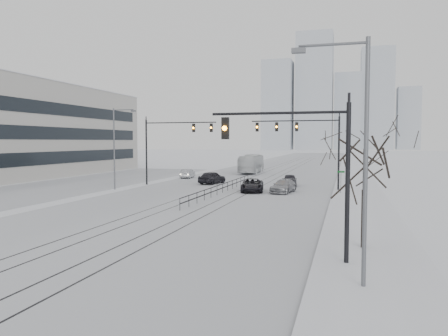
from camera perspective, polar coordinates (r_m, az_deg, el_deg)
ground at (r=18.85m, az=-26.93°, el=-13.40°), size 500.00×500.00×0.00m
road at (r=74.42m, az=6.18°, el=-0.63°), size 22.00×260.00×0.02m
sidewalk_east at (r=73.39m, az=16.63°, el=-0.76°), size 5.00×260.00×0.16m
curb at (r=73.39m, az=14.72°, el=-0.74°), size 0.10×260.00×0.12m
parking_strip at (r=58.29m, az=-18.03°, el=-1.92°), size 14.00×60.00×0.03m
tram_rails at (r=54.87m, az=2.69°, el=-2.08°), size 5.30×180.00×0.01m
skyline at (r=288.02m, az=14.42°, el=8.44°), size 96.00×48.00×72.00m
traffic_mast_near at (r=19.27m, az=11.09°, el=1.07°), size 6.10×0.37×7.00m
traffic_mast_ne at (r=48.37m, az=10.82°, el=3.92°), size 9.60×0.37×8.00m
traffic_mast_nw at (r=53.43m, az=-7.24°, el=3.71°), size 9.10×0.37×8.00m
street_light_east at (r=16.19m, az=17.01°, el=2.82°), size 2.73×0.25×9.00m
street_light_west at (r=49.68m, az=-13.87°, el=3.24°), size 2.73×0.25×9.00m
bare_tree at (r=22.22m, az=17.94°, el=1.09°), size 4.40×4.40×6.10m
median_fence at (r=45.18m, az=-0.19°, el=-2.63°), size 0.06×24.00×1.00m
street_sign at (r=45.35m, az=15.03°, el=-1.36°), size 0.70×0.06×2.40m
sedan_sb_inner at (r=54.96m, az=-1.57°, el=-1.26°), size 2.75×4.90×1.58m
sedan_sb_outer at (r=63.80m, az=-4.78°, el=-0.72°), size 1.89×4.17×1.33m
sedan_nb_front at (r=46.40m, az=3.71°, el=-2.28°), size 3.07×5.26×1.37m
sedan_nb_right at (r=45.91m, az=7.77°, el=-2.38°), size 2.56×4.88×1.35m
sedan_nb_far at (r=52.86m, az=8.58°, el=-1.59°), size 2.10×4.25×1.39m
box_truck at (r=73.55m, az=3.59°, el=0.52°), size 3.03×11.09×3.06m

